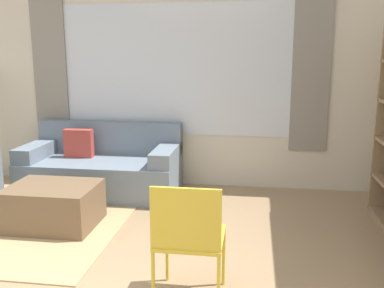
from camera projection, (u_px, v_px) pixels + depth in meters
name	position (u px, v px, depth m)	size (l,w,h in m)	color
wall_back	(176.00, 78.00, 5.31)	(6.49, 0.11, 2.70)	beige
area_rug	(28.00, 218.00, 4.35)	(2.02, 2.34, 0.01)	tan
couch_main	(103.00, 168.00, 5.17)	(1.83, 0.90, 0.82)	slate
ottoman	(54.00, 206.00, 4.14)	(0.83, 0.65, 0.41)	brown
folding_chair	(189.00, 234.00, 2.75)	(0.44, 0.46, 0.86)	gold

